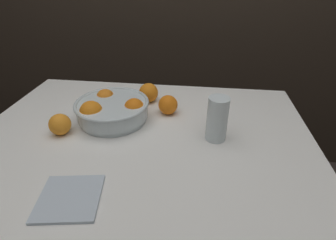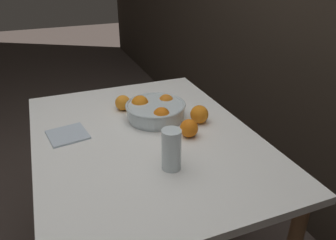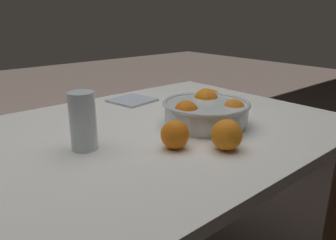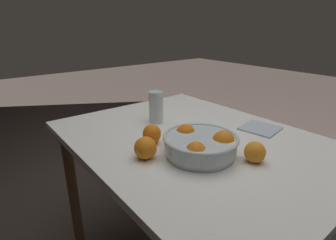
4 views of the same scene
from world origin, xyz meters
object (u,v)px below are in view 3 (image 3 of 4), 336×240
orange_loose_front (175,135)px  orange_loose_near_bowl (211,99)px  orange_loose_aside (227,135)px  fruit_bowl (206,111)px  juice_glass (83,124)px

orange_loose_front → orange_loose_near_bowl: bearing=-151.7°
orange_loose_front → orange_loose_aside: orange_loose_aside is taller
orange_loose_near_bowl → orange_loose_aside: (0.24, 0.27, 0.00)m
fruit_bowl → orange_loose_front: size_ratio=3.62×
fruit_bowl → orange_loose_near_bowl: (-0.14, -0.11, -0.01)m
orange_loose_aside → fruit_bowl: bearing=-122.0°
fruit_bowl → orange_loose_front: (0.19, 0.07, -0.01)m
orange_loose_near_bowl → orange_loose_front: size_ratio=0.98×
juice_glass → orange_loose_front: size_ratio=2.02×
orange_loose_front → orange_loose_aside: size_ratio=0.93×
fruit_bowl → orange_loose_front: bearing=20.5°
juice_glass → orange_loose_near_bowl: size_ratio=2.06×
juice_glass → orange_loose_near_bowl: 0.51m
fruit_bowl → juice_glass: juice_glass is taller
orange_loose_near_bowl → orange_loose_aside: orange_loose_aside is taller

